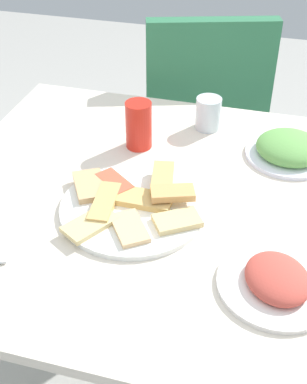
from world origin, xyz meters
name	(u,v)px	position (x,y,z in m)	size (l,w,h in m)	color
ground_plane	(163,381)	(0.00, 0.00, 0.00)	(6.00, 6.00, 0.00)	#B3B1AA
dining_table	(166,224)	(0.00, 0.00, 0.64)	(1.05, 0.92, 0.72)	silver
dining_chair	(202,119)	(-0.05, 0.72, 0.51)	(0.53, 0.53, 0.91)	#2F754C
pide_platter	(132,205)	(-0.06, -0.06, 0.73)	(0.33, 0.32, 0.05)	white
salad_plate_greens	(277,281)	(0.26, -0.20, 0.73)	(0.22, 0.22, 0.04)	white
salad_plate_rice	(289,149)	(0.25, 0.25, 0.74)	(0.21, 0.21, 0.06)	white
soda_can	(139,125)	(-0.12, 0.19, 0.78)	(0.07, 0.07, 0.12)	red
drinking_glass	(208,113)	(0.03, 0.33, 0.76)	(0.07, 0.07, 0.09)	silver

